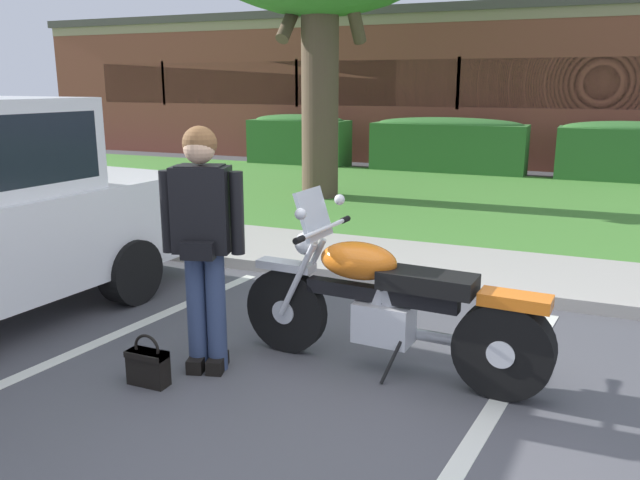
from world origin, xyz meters
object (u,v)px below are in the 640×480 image
hedge_center_right (629,151)px  hedge_center_left (448,144)px  rider_person (203,232)px  handbag (148,364)px  motorcycle (398,307)px  hedge_left (299,139)px  brick_building (493,86)px

hedge_center_right → hedge_center_left: bearing=180.0°
rider_person → hedge_center_left: rider_person is taller
hedge_center_left → hedge_center_right: 3.65m
handbag → hedge_center_right: size_ratio=0.13×
motorcycle → hedge_center_left: size_ratio=0.66×
rider_person → hedge_left: 11.54m
hedge_left → hedge_center_left: (3.65, 0.00, 0.00)m
handbag → hedge_left: (-4.04, 11.09, 0.51)m
rider_person → hedge_center_right: (3.02, 10.71, -0.34)m
brick_building → motorcycle: bearing=-83.4°
hedge_left → hedge_center_right: bearing=0.0°
motorcycle → hedge_left: bearing=118.3°
rider_person → hedge_center_right: rider_person is taller
hedge_center_left → motorcycle: bearing=-79.6°
hedge_left → hedge_center_left: same height
motorcycle → hedge_center_left: bearing=100.4°
handbag → brick_building: brick_building is taller
hedge_center_left → rider_person: bearing=-86.7°
rider_person → motorcycle: bearing=19.6°
hedge_left → hedge_center_right: 7.30m
handbag → hedge_center_left: size_ratio=0.11×
motorcycle → rider_person: (-1.25, -0.45, 0.50)m
motorcycle → brick_building: 16.95m
handbag → hedge_left: hedge_left is taller
motorcycle → brick_building: brick_building is taller
hedge_left → hedge_center_left: bearing=0.0°
hedge_center_left → hedge_left: bearing=-180.0°
hedge_center_left → hedge_center_right: (3.65, 0.00, -0.00)m
hedge_center_right → rider_person: bearing=-105.8°
motorcycle → handbag: size_ratio=6.23×
motorcycle → hedge_left: motorcycle is taller
hedge_left → brick_building: 7.54m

